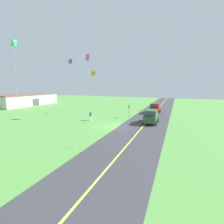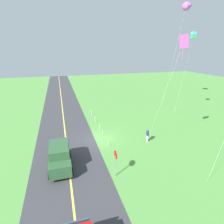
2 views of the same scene
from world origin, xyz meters
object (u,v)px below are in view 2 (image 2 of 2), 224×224
(stop_sign, at_px, (116,159))
(kite_pink_drift, at_px, (187,6))
(person_adult_near, at_px, (147,135))
(kite_blue_mid, at_px, (193,35))
(car_suv_foreground, at_px, (60,156))
(kite_red_low, at_px, (183,44))

(stop_sign, relative_size, kite_pink_drift, 0.14)
(person_adult_near, height_order, kite_blue_mid, kite_blue_mid)
(car_suv_foreground, height_order, kite_pink_drift, kite_pink_drift)
(kite_blue_mid, relative_size, kite_pink_drift, 0.71)
(person_adult_near, bearing_deg, kite_blue_mid, 48.66)
(car_suv_foreground, bearing_deg, person_adult_near, 102.54)
(person_adult_near, bearing_deg, car_suv_foreground, -151.23)
(kite_red_low, bearing_deg, kite_pink_drift, 143.91)
(car_suv_foreground, relative_size, kite_pink_drift, 0.24)
(stop_sign, relative_size, kite_blue_mid, 0.20)
(person_adult_near, height_order, kite_red_low, kite_red_low)
(person_adult_near, distance_m, kite_red_low, 10.69)
(stop_sign, xyz_separation_m, kite_red_low, (-2.65, 7.39, 9.34))
(person_adult_near, distance_m, kite_blue_mid, 16.38)
(car_suv_foreground, distance_m, kite_red_low, 15.64)
(car_suv_foreground, xyz_separation_m, stop_sign, (2.74, 4.65, 0.65))
(person_adult_near, bearing_deg, kite_red_low, -37.46)
(kite_blue_mid, distance_m, kite_pink_drift, 8.78)
(person_adult_near, xyz_separation_m, kite_red_low, (2.38, 1.75, 10.27))
(car_suv_foreground, height_order, stop_sign, stop_sign)
(kite_blue_mid, bearing_deg, kite_pink_drift, 155.03)
(kite_pink_drift, bearing_deg, stop_sign, -46.08)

